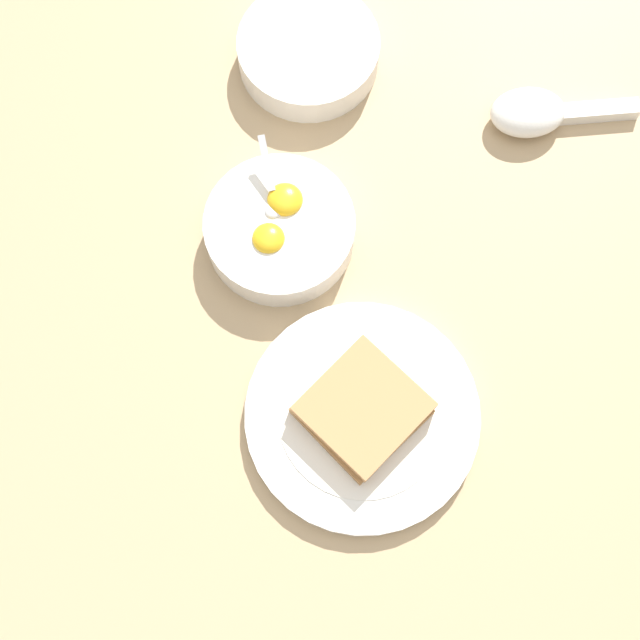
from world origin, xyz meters
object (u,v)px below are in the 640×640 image
at_px(soup_spoon, 537,112).
at_px(toast_sandwich, 363,409).
at_px(congee_bowl, 308,51).
at_px(egg_bowl, 280,229).
at_px(toast_plate, 362,416).

bearing_deg(soup_spoon, toast_sandwich, -172.27).
bearing_deg(toast_sandwich, congee_bowl, 45.86).
relative_size(egg_bowl, soup_spoon, 1.06).
bearing_deg(congee_bowl, soup_spoon, -68.41).
height_order(egg_bowl, toast_sandwich, egg_bowl).
bearing_deg(soup_spoon, congee_bowl, 111.59).
bearing_deg(toast_plate, congee_bowl, 45.89).
xyz_separation_m(toast_plate, soup_spoon, (0.37, 0.05, 0.01)).
distance_m(egg_bowl, congee_bowl, 0.21).
bearing_deg(toast_sandwich, soup_spoon, 7.73).
height_order(toast_plate, congee_bowl, congee_bowl).
bearing_deg(egg_bowl, toast_sandwich, -118.36).
relative_size(soup_spoon, congee_bowl, 0.93).
bearing_deg(egg_bowl, toast_plate, -118.44).
distance_m(toast_sandwich, congee_bowl, 0.40).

